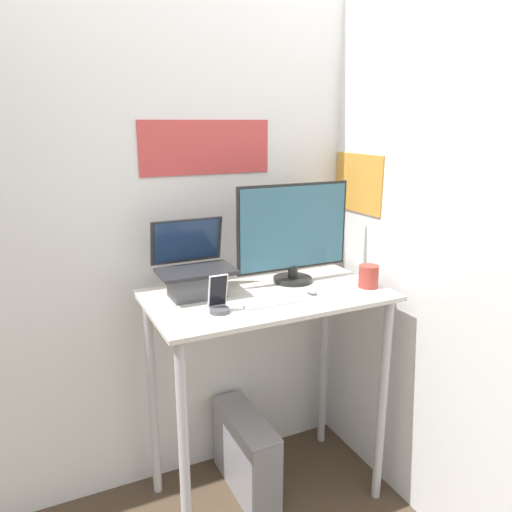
{
  "coord_description": "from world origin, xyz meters",
  "views": [
    {
      "loc": [
        -0.95,
        -1.59,
        1.81
      ],
      "look_at": [
        -0.06,
        0.3,
        1.25
      ],
      "focal_mm": 35.0,
      "sensor_mm": 36.0,
      "label": 1
    }
  ],
  "objects": [
    {
      "name": "wall_back",
      "position": [
        -0.0,
        0.69,
        1.3
      ],
      "size": [
        6.0,
        0.06,
        2.6
      ],
      "color": "silver",
      "rests_on": "ground_plane"
    },
    {
      "name": "wall_side_right",
      "position": [
        0.62,
        0.0,
        1.3
      ],
      "size": [
        0.06,
        6.0,
        2.6
      ],
      "color": "silver",
      "rests_on": "ground_plane"
    },
    {
      "name": "desk",
      "position": [
        0.0,
        0.3,
        0.86
      ],
      "size": [
        1.08,
        0.61,
        1.07
      ],
      "color": "beige",
      "rests_on": "ground_plane"
    },
    {
      "name": "laptop",
      "position": [
        -0.3,
        0.42,
        1.16
      ],
      "size": [
        0.33,
        0.25,
        0.33
      ],
      "color": "#4C4C51",
      "rests_on": "desk"
    },
    {
      "name": "monitor",
      "position": [
        0.19,
        0.41,
        1.3
      ],
      "size": [
        0.58,
        0.19,
        0.47
      ],
      "color": "black",
      "rests_on": "desk"
    },
    {
      "name": "keyboard",
      "position": [
        -0.03,
        0.18,
        1.08
      ],
      "size": [
        0.28,
        0.1,
        0.02
      ],
      "color": "silver",
      "rests_on": "desk"
    },
    {
      "name": "mouse",
      "position": [
        0.17,
        0.21,
        1.08
      ],
      "size": [
        0.04,
        0.07,
        0.03
      ],
      "color": "#99999E",
      "rests_on": "desk"
    },
    {
      "name": "cell_phone",
      "position": [
        -0.28,
        0.18,
        1.11
      ],
      "size": [
        0.08,
        0.08,
        0.16
      ],
      "color": "#4C4C51",
      "rests_on": "desk"
    },
    {
      "name": "computer_tower",
      "position": [
        -0.07,
        0.39,
        0.2
      ],
      "size": [
        0.16,
        0.5,
        0.4
      ],
      "color": "gray",
      "rests_on": "ground_plane"
    },
    {
      "name": "mug",
      "position": [
        0.46,
        0.18,
        1.12
      ],
      "size": [
        0.09,
        0.09,
        0.1
      ],
      "color": "#9E382D",
      "rests_on": "desk"
    }
  ]
}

